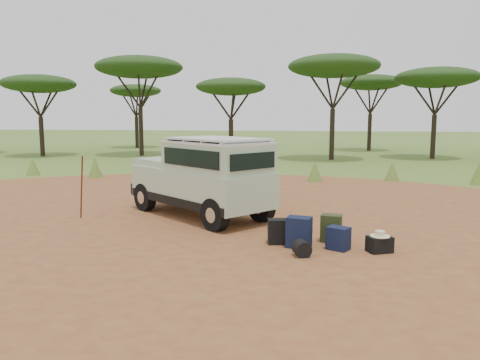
# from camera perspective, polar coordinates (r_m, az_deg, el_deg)

# --- Properties ---
(ground) EXTENTS (140.00, 140.00, 0.00)m
(ground) POSITION_cam_1_polar(r_m,az_deg,el_deg) (10.53, -7.36, -6.21)
(ground) COLOR #557328
(ground) RESTS_ON ground
(dirt_clearing) EXTENTS (23.00, 23.00, 0.01)m
(dirt_clearing) POSITION_cam_1_polar(r_m,az_deg,el_deg) (10.53, -7.36, -6.19)
(dirt_clearing) COLOR olive
(dirt_clearing) RESTS_ON ground
(grass_fringe) EXTENTS (36.60, 1.60, 0.90)m
(grass_fringe) POSITION_cam_1_polar(r_m,az_deg,el_deg) (18.80, 0.28, 1.30)
(grass_fringe) COLOR #557328
(grass_fringe) RESTS_ON ground
(acacia_treeline) EXTENTS (46.70, 13.20, 6.26)m
(acacia_treeline) POSITION_cam_1_polar(r_m,az_deg,el_deg) (29.78, 4.77, 12.30)
(acacia_treeline) COLOR black
(acacia_treeline) RESTS_ON ground
(safari_vehicle) EXTENTS (4.21, 3.88, 2.02)m
(safari_vehicle) POSITION_cam_1_polar(r_m,az_deg,el_deg) (11.78, -4.53, 0.17)
(safari_vehicle) COLOR #AAC1A4
(safari_vehicle) RESTS_ON ground
(walking_staff) EXTENTS (0.32, 0.34, 1.59)m
(walking_staff) POSITION_cam_1_polar(r_m,az_deg,el_deg) (12.12, -18.75, -0.89)
(walking_staff) COLOR #5F2616
(walking_staff) RESTS_ON ground
(backpack_black) EXTENTS (0.41, 0.34, 0.50)m
(backpack_black) POSITION_cam_1_polar(r_m,az_deg,el_deg) (9.40, 4.58, -6.30)
(backpack_black) COLOR black
(backpack_black) RESTS_ON ground
(backpack_navy) EXTENTS (0.52, 0.42, 0.60)m
(backpack_navy) POSITION_cam_1_polar(r_m,az_deg,el_deg) (9.19, 7.20, -6.35)
(backpack_navy) COLOR #111C37
(backpack_navy) RESTS_ON ground
(backpack_olive) EXTENTS (0.45, 0.36, 0.56)m
(backpack_olive) POSITION_cam_1_polar(r_m,az_deg,el_deg) (9.69, 11.05, -5.81)
(backpack_olive) COLOR #2F3A1B
(backpack_olive) RESTS_ON ground
(duffel_navy) EXTENTS (0.49, 0.46, 0.45)m
(duffel_navy) POSITION_cam_1_polar(r_m,az_deg,el_deg) (9.17, 11.89, -6.99)
(duffel_navy) COLOR #111C37
(duffel_navy) RESTS_ON ground
(hard_case) EXTENTS (0.52, 0.46, 0.31)m
(hard_case) POSITION_cam_1_polar(r_m,az_deg,el_deg) (9.22, 16.65, -7.53)
(hard_case) COLOR black
(hard_case) RESTS_ON ground
(stuff_sack) EXTENTS (0.38, 0.38, 0.30)m
(stuff_sack) POSITION_cam_1_polar(r_m,az_deg,el_deg) (8.66, 7.53, -8.29)
(stuff_sack) COLOR black
(stuff_sack) RESTS_ON ground
(safari_hat) EXTENTS (0.37, 0.37, 0.11)m
(safari_hat) POSITION_cam_1_polar(r_m,az_deg,el_deg) (9.17, 16.70, -6.37)
(safari_hat) COLOR beige
(safari_hat) RESTS_ON hard_case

